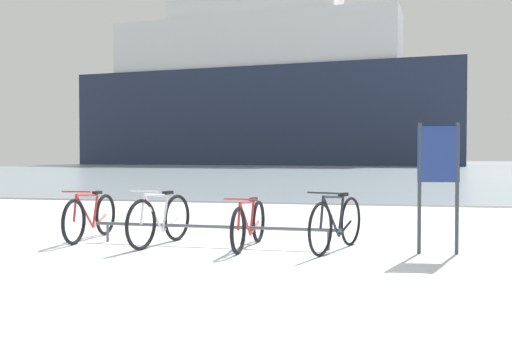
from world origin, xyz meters
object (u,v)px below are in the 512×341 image
ferry_ship (261,93)px  info_sign (438,166)px  bicycle_1 (160,220)px  bicycle_0 (90,217)px  bicycle_3 (336,223)px  bicycle_2 (249,224)px

ferry_ship → info_sign: bearing=-76.7°
bicycle_1 → ferry_ship: (-12.11, 68.05, 9.32)m
bicycle_0 → bicycle_3: size_ratio=1.04×
bicycle_3 → info_sign: size_ratio=0.95×
bicycle_2 → bicycle_0: bearing=174.4°
bicycle_3 → info_sign: 1.58m
bicycle_1 → ferry_ship: size_ratio=0.03×
bicycle_1 → bicycle_2: 1.34m
bicycle_2 → ferry_ship: size_ratio=0.03×
info_sign → bicycle_3: bearing=-178.5°
bicycle_3 → ferry_ship: (-14.70, 68.01, 9.31)m
bicycle_0 → bicycle_3: bearing=-3.7°
bicycle_2 → info_sign: info_sign is taller
bicycle_2 → bicycle_3: bearing=0.3°
ferry_ship → bicycle_3: bearing=-77.8°
bicycle_0 → bicycle_3: (3.85, -0.25, 0.02)m
bicycle_1 → bicycle_3: size_ratio=0.98×
bicycle_0 → ferry_ship: (-10.84, 67.76, 9.33)m
bicycle_2 → ferry_ship: bearing=101.2°
bicycle_0 → bicycle_2: bicycle_0 is taller
bicycle_0 → info_sign: (5.21, -0.21, 0.82)m
bicycle_0 → bicycle_2: 2.62m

